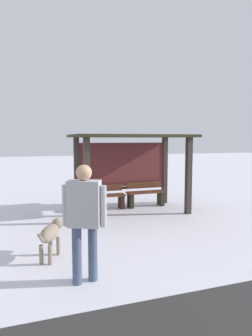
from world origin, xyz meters
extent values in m
plane|color=silver|center=(0.00, 0.00, 0.00)|extent=(60.00, 60.00, 0.00)
cube|color=#332B25|center=(-1.46, -0.76, 1.09)|extent=(0.15, 0.15, 2.18)
cube|color=#332B25|center=(1.46, -0.76, 1.09)|extent=(0.15, 0.15, 2.18)
cube|color=#332B25|center=(-1.46, 0.76, 1.09)|extent=(0.15, 0.15, 2.18)
cube|color=#332B25|center=(1.46, 0.76, 1.09)|extent=(0.15, 0.15, 2.18)
cube|color=black|center=(0.00, 0.00, 2.22)|extent=(3.42, 2.02, 0.08)
cube|color=maroon|center=(0.00, 0.76, 1.33)|extent=(2.77, 0.08, 1.37)
cube|color=#332B25|center=(0.00, 0.74, 0.59)|extent=(2.77, 0.06, 0.08)
cube|color=#562F1E|center=(-0.67, 0.46, 0.43)|extent=(1.24, 0.36, 0.05)
cube|color=#562F1E|center=(-0.67, 0.62, 0.64)|extent=(1.18, 0.04, 0.20)
cube|color=black|center=(-0.15, 0.46, 0.20)|extent=(0.12, 0.31, 0.41)
cube|color=black|center=(-1.19, 0.46, 0.20)|extent=(0.12, 0.31, 0.41)
cube|color=#562E1B|center=(0.67, 0.46, 0.46)|extent=(1.24, 0.38, 0.05)
cube|color=#562E1B|center=(0.67, 0.63, 0.66)|extent=(1.18, 0.04, 0.20)
cube|color=black|center=(1.19, 0.46, 0.22)|extent=(0.12, 0.32, 0.44)
cube|color=black|center=(0.15, 0.46, 0.22)|extent=(0.12, 0.32, 0.44)
cube|color=#B4B3B9|center=(-2.13, -3.86, 1.20)|extent=(0.54, 0.43, 0.68)
sphere|color=tan|center=(-2.13, -3.86, 1.65)|extent=(0.23, 0.23, 0.23)
cylinder|color=#43526D|center=(-2.01, -3.84, 0.43)|extent=(0.19, 0.19, 0.86)
cylinder|color=#43526D|center=(-2.25, -3.88, 0.43)|extent=(0.19, 0.19, 0.86)
cylinder|color=#B4B3B9|center=(-1.87, -3.98, 1.16)|extent=(0.12, 0.12, 0.61)
cylinder|color=#B4B3B9|center=(-2.39, -3.75, 1.16)|extent=(0.12, 0.12, 0.61)
ellipsoid|color=gray|center=(-2.56, -2.83, 0.48)|extent=(0.51, 0.72, 0.28)
sphere|color=gray|center=(-2.39, -2.46, 0.53)|extent=(0.21, 0.21, 0.21)
cylinder|color=gray|center=(-2.72, -3.19, 0.52)|extent=(0.14, 0.23, 0.21)
cylinder|color=gray|center=(-2.40, -2.67, 0.17)|extent=(0.07, 0.07, 0.34)
cylinder|color=gray|center=(-2.54, -2.60, 0.17)|extent=(0.07, 0.07, 0.34)
cylinder|color=gray|center=(-2.58, -3.06, 0.17)|extent=(0.07, 0.07, 0.34)
cylinder|color=gray|center=(-2.72, -3.00, 0.17)|extent=(0.07, 0.07, 0.34)
camera|label=1|loc=(-2.94, -8.09, 2.14)|focal=31.74mm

